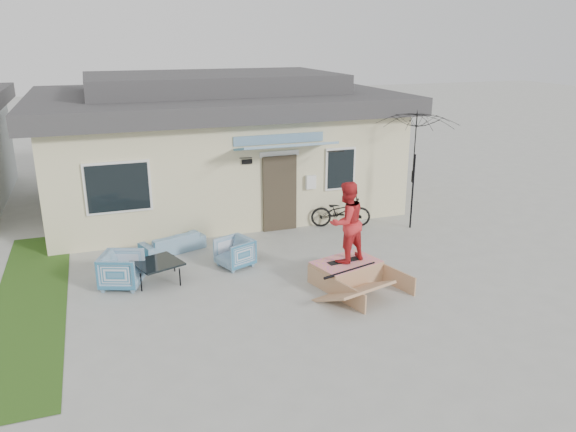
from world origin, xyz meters
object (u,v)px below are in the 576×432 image
object	(u,v)px
skater	(346,221)
coffee_table	(158,271)
skateboard	(345,260)
loveseat	(172,239)
bicycle	(341,208)
skate_ramp	(346,272)
patio_umbrella	(414,167)
armchair_left	(122,268)
armchair_right	(235,251)

from	to	relation	value
skater	coffee_table	bearing A→B (deg)	-37.51
skateboard	skater	distance (m)	0.91
loveseat	skater	bearing A→B (deg)	118.31
bicycle	skater	xyz separation A→B (m)	(-1.44, -3.37, 0.86)
skateboard	skate_ramp	bearing A→B (deg)	-81.75
patio_umbrella	skateboard	world-z (taller)	patio_umbrella
armchair_left	armchair_right	size ratio (longest dim) A/B	1.12
armchair_right	skate_ramp	xyz separation A→B (m)	(2.09, -1.64, -0.15)
coffee_table	armchair_left	bearing A→B (deg)	-177.85
bicycle	patio_umbrella	distance (m)	2.30
coffee_table	skateboard	bearing A→B (deg)	-19.35
loveseat	coffee_table	distance (m)	1.78
skate_ramp	coffee_table	bearing A→B (deg)	144.45
armchair_right	coffee_table	size ratio (longest dim) A/B	0.82
patio_umbrella	skate_ramp	bearing A→B (deg)	-140.58
coffee_table	skate_ramp	bearing A→B (deg)	-19.88
armchair_right	armchair_left	bearing A→B (deg)	-106.03
armchair_left	bicycle	world-z (taller)	bicycle
armchair_right	skate_ramp	world-z (taller)	armchair_right
loveseat	armchair_left	size ratio (longest dim) A/B	1.89
patio_umbrella	skate_ramp	distance (m)	4.46
skateboard	armchair_right	bearing A→B (deg)	135.11
bicycle	skate_ramp	world-z (taller)	bicycle
armchair_right	patio_umbrella	bearing A→B (deg)	78.94
bicycle	skater	distance (m)	3.76
loveseat	skateboard	distance (m)	4.51
armchair_left	coffee_table	xyz separation A→B (m)	(0.76, 0.03, -0.20)
armchair_right	skateboard	world-z (taller)	armchair_right
coffee_table	skater	size ratio (longest dim) A/B	0.51
skater	skate_ramp	bearing A→B (deg)	87.51
armchair_left	patio_umbrella	bearing A→B (deg)	-59.84
armchair_left	patio_umbrella	world-z (taller)	patio_umbrella
loveseat	coffee_table	size ratio (longest dim) A/B	1.74
bicycle	patio_umbrella	size ratio (longest dim) A/B	0.71
coffee_table	bicycle	size ratio (longest dim) A/B	0.54
skateboard	skater	size ratio (longest dim) A/B	0.46
armchair_right	loveseat	bearing A→B (deg)	-161.55
loveseat	bicycle	size ratio (longest dim) A/B	0.95
armchair_left	loveseat	bearing A→B (deg)	-16.62
loveseat	armchair_right	xyz separation A→B (m)	(1.23, -1.45, 0.07)
armchair_left	coffee_table	world-z (taller)	armchair_left
armchair_left	coffee_table	size ratio (longest dim) A/B	0.92
skater	armchair_right	bearing A→B (deg)	-55.63
patio_umbrella	armchair_left	bearing A→B (deg)	-170.72
armchair_right	patio_umbrella	size ratio (longest dim) A/B	0.32
loveseat	coffee_table	world-z (taller)	loveseat
coffee_table	bicycle	distance (m)	5.69
armchair_left	patio_umbrella	xyz separation A→B (m)	(7.88, 1.29, 1.33)
loveseat	patio_umbrella	world-z (taller)	patio_umbrella
coffee_table	skate_ramp	size ratio (longest dim) A/B	0.49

